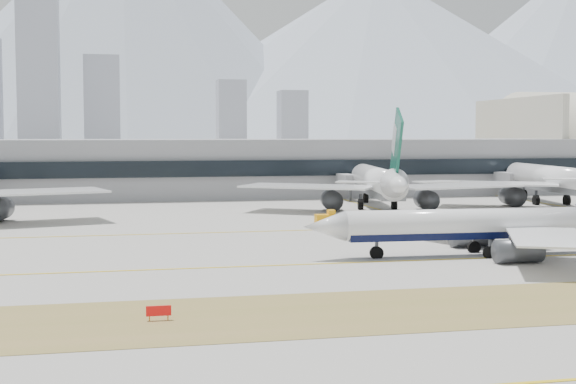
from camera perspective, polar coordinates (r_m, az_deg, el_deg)
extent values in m
plane|color=#A6A39C|center=(104.88, -2.86, -4.86)|extent=(3000.00, 3000.00, 0.00)
cube|color=olive|center=(74.03, 1.20, -8.64)|extent=(360.00, 18.00, 0.06)
cube|color=yellow|center=(100.01, -2.39, -5.28)|extent=(360.00, 0.45, 0.04)
cube|color=yellow|center=(134.29, -4.94, -2.88)|extent=(360.00, 0.45, 0.04)
cylinder|color=white|center=(111.21, 13.17, -2.18)|extent=(36.46, 5.01, 3.98)
cube|color=black|center=(111.33, 13.16, -2.74)|extent=(35.72, 4.39, 1.79)
cone|color=white|center=(104.59, 2.58, -2.47)|extent=(5.67, 4.13, 3.98)
cube|color=white|center=(123.18, 13.10, -1.85)|extent=(15.24, 21.50, 0.24)
cylinder|color=#3F4247|center=(119.27, 12.89, -3.10)|extent=(6.14, 3.15, 2.98)
cube|color=#3F4247|center=(119.13, 12.90, -2.53)|extent=(2.53, 0.37, 1.39)
cube|color=white|center=(103.50, 18.00, -3.07)|extent=(16.09, 21.56, 0.24)
cylinder|color=#3F4247|center=(106.07, 16.05, -4.05)|extent=(6.14, 3.15, 2.98)
cube|color=#3F4247|center=(105.91, 16.07, -3.41)|extent=(2.53, 0.37, 1.39)
cylinder|color=#3F4247|center=(106.83, 6.32, -4.07)|extent=(0.48, 0.48, 2.39)
cylinder|color=black|center=(106.90, 6.32, -4.33)|extent=(1.81, 0.75, 1.79)
cylinder|color=#3F4247|center=(109.68, 14.17, -3.96)|extent=(0.48, 0.48, 2.39)
cylinder|color=black|center=(109.75, 14.16, -4.21)|extent=(1.81, 0.75, 1.79)
cylinder|color=#3F4247|center=(114.34, 13.09, -3.61)|extent=(0.48, 0.48, 2.39)
cylinder|color=black|center=(114.41, 13.08, -3.86)|extent=(1.81, 0.75, 1.79)
cube|color=white|center=(154.92, -18.29, -0.01)|extent=(31.66, 20.74, 0.36)
cylinder|color=white|center=(176.66, 6.33, 0.83)|extent=(12.73, 43.52, 5.71)
cube|color=slate|center=(176.75, 6.32, 0.32)|extent=(11.75, 42.53, 2.57)
cone|color=white|center=(201.23, 5.22, 1.24)|extent=(6.72, 7.44, 5.71)
cone|color=white|center=(150.67, 7.90, 0.52)|extent=(7.21, 10.40, 5.71)
cube|color=white|center=(173.64, 11.68, 0.43)|extent=(29.48, 18.21, 0.34)
cube|color=white|center=(153.93, 10.50, 0.72)|extent=(8.53, 5.34, 0.23)
cylinder|color=#3F4247|center=(175.44, 9.81, -0.54)|extent=(5.41, 7.80, 4.28)
cube|color=#3F4247|center=(175.31, 9.82, 0.02)|extent=(0.92, 3.03, 2.00)
cube|color=white|center=(168.65, 1.48, 0.40)|extent=(29.93, 25.02, 0.34)
cube|color=white|center=(151.23, 5.01, 0.72)|extent=(9.03, 7.41, 0.23)
cylinder|color=#3F4247|center=(172.16, 3.12, -0.57)|extent=(5.41, 7.80, 4.28)
cube|color=#3F4247|center=(172.03, 3.12, 0.00)|extent=(0.92, 3.03, 2.00)
cube|color=#12513E|center=(153.34, 7.72, 3.12)|extent=(2.47, 11.86, 15.31)
cube|color=#A0A4A9|center=(154.50, 7.65, 3.74)|extent=(1.51, 5.41, 6.55)
cylinder|color=#3F4247|center=(193.14, 5.55, -0.24)|extent=(0.69, 0.69, 3.43)
cylinder|color=black|center=(193.20, 5.55, -0.46)|extent=(1.41, 2.70, 2.57)
cylinder|color=#3F4247|center=(175.25, 5.18, -0.69)|extent=(0.69, 0.69, 3.43)
cylinder|color=black|center=(175.31, 5.18, -0.92)|extent=(1.41, 2.70, 2.57)
cylinder|color=#3F4247|center=(176.42, 7.57, -0.67)|extent=(0.69, 0.69, 3.43)
cylinder|color=black|center=(176.48, 7.56, -0.91)|extent=(1.41, 2.70, 2.57)
cylinder|color=white|center=(196.84, 18.12, 0.97)|extent=(11.47, 43.22, 5.67)
cube|color=slate|center=(196.93, 18.11, 0.52)|extent=(10.51, 42.25, 2.55)
cone|color=white|center=(219.84, 15.67, 1.33)|extent=(6.51, 7.26, 5.67)
cube|color=white|center=(185.62, 14.49, 0.60)|extent=(29.80, 24.35, 0.34)
cube|color=white|center=(171.47, 18.96, 0.89)|extent=(8.96, 7.21, 0.23)
cylinder|color=#3F4247|center=(190.18, 15.65, -0.28)|extent=(5.19, 7.65, 4.25)
cube|color=#3F4247|center=(190.06, 15.66, 0.23)|extent=(0.83, 3.01, 1.98)
cylinder|color=#3F4247|center=(212.22, 16.42, 0.00)|extent=(0.68, 0.68, 3.40)
cylinder|color=black|center=(212.27, 16.42, -0.20)|extent=(1.33, 2.66, 2.55)
cylinder|color=#3F4247|center=(194.65, 17.23, -0.38)|extent=(0.68, 0.68, 3.40)
cylinder|color=black|center=(194.70, 17.22, -0.59)|extent=(1.33, 2.66, 2.55)
cylinder|color=#3F4247|center=(197.47, 19.21, -0.36)|extent=(0.68, 0.68, 3.40)
cylinder|color=black|center=(197.52, 19.21, -0.57)|extent=(1.33, 2.66, 2.55)
cube|color=gray|center=(218.06, -7.77, 1.76)|extent=(280.00, 42.00, 15.00)
cube|color=black|center=(196.63, -7.29, 1.64)|extent=(280.00, 1.20, 4.00)
cube|color=beige|center=(268.97, 15.96, 3.49)|extent=(2.00, 57.00, 27.90)
cube|color=red|center=(72.01, -9.18, -8.34)|extent=(2.20, 0.15, 0.90)
cylinder|color=orange|center=(72.12, -9.82, -8.86)|extent=(0.10, 0.10, 0.50)
cylinder|color=orange|center=(72.19, -8.54, -8.83)|extent=(0.10, 0.10, 0.50)
cube|color=orange|center=(146.27, 2.63, -1.95)|extent=(3.50, 2.00, 1.80)
cube|color=orange|center=(146.46, 3.09, -1.47)|extent=(1.20, 1.80, 1.00)
cylinder|color=black|center=(145.26, 2.25, -2.21)|extent=(0.70, 0.30, 0.70)
cylinder|color=black|center=(146.80, 2.10, -2.14)|extent=(0.70, 0.30, 0.70)
cylinder|color=black|center=(145.88, 3.17, -2.19)|extent=(0.70, 0.30, 0.70)
cylinder|color=black|center=(147.41, 3.00, -2.12)|extent=(0.70, 0.30, 0.70)
cube|color=#9A9EAF|center=(555.68, -17.30, 7.93)|extent=(26.00, 23.40, 110.00)
cube|color=#9A9EAF|center=(567.60, -13.07, 5.90)|extent=(24.00, 21.60, 70.00)
cube|color=#9A9EAF|center=(578.15, -4.06, 5.22)|extent=(20.00, 18.00, 55.00)
cube|color=#9A9EAF|center=(586.15, 0.31, 4.88)|extent=(20.00, 18.00, 48.00)
cone|color=#9EA8B7|center=(1514.95, -11.67, 11.45)|extent=(900.00, 900.00, 470.00)
cone|color=#9EA8B7|center=(1579.05, 6.29, 9.23)|extent=(1120.00, 1120.00, 350.00)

